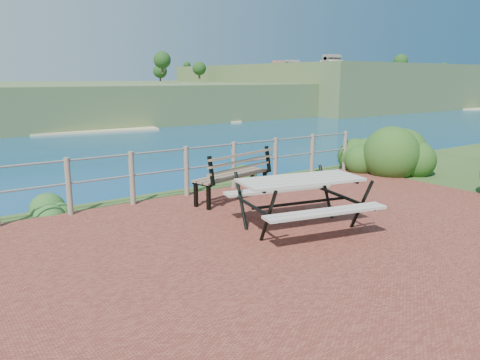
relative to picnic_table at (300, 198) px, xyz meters
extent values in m
cube|color=maroon|center=(-0.42, -0.48, -0.51)|extent=(10.00, 7.00, 0.12)
cylinder|color=#6B5B4C|center=(-2.72, 2.87, 0.01)|extent=(0.10, 0.10, 1.00)
cylinder|color=#6B5B4C|center=(-1.57, 2.87, 0.01)|extent=(0.10, 0.10, 1.00)
cylinder|color=#6B5B4C|center=(-0.42, 2.87, 0.01)|extent=(0.10, 0.10, 1.00)
cylinder|color=#6B5B4C|center=(0.73, 2.87, 0.01)|extent=(0.10, 0.10, 1.00)
cylinder|color=#6B5B4C|center=(1.88, 2.87, 0.01)|extent=(0.10, 0.10, 1.00)
cylinder|color=#6B5B4C|center=(3.03, 2.87, 0.01)|extent=(0.10, 0.10, 1.00)
cylinder|color=#6B5B4C|center=(4.18, 2.87, 0.01)|extent=(0.10, 0.10, 1.00)
cylinder|color=slate|center=(-0.42, 2.87, 0.46)|extent=(9.40, 0.04, 0.04)
cylinder|color=slate|center=(-0.42, 2.87, 0.06)|extent=(9.40, 0.04, 0.04)
cube|color=#445B2D|center=(139.58, 209.52, -6.51)|extent=(260.00, 180.00, 12.00)
cube|color=#445B2D|center=(199.58, 169.52, -2.51)|extent=(160.00, 120.00, 20.00)
cube|color=#C0B383|center=(129.58, 124.52, -12.26)|extent=(209.53, 114.73, 0.50)
cube|color=#A59E94|center=(0.00, 0.00, 0.29)|extent=(2.03, 1.18, 0.04)
cube|color=#A59E94|center=(0.00, 0.00, -0.03)|extent=(1.92, 0.69, 0.04)
cube|color=#A59E94|center=(0.00, 0.00, -0.03)|extent=(1.92, 0.69, 0.04)
cylinder|color=black|center=(0.00, 0.00, -0.08)|extent=(1.61, 0.40, 0.05)
cube|color=brown|center=(0.14, 2.07, -0.01)|extent=(1.81, 0.83, 0.04)
cube|color=brown|center=(0.14, 2.07, 0.30)|extent=(1.74, 0.54, 0.40)
cube|color=black|center=(0.14, 2.07, -0.25)|extent=(0.07, 0.08, 0.48)
cube|color=black|center=(0.14, 2.07, -0.25)|extent=(0.07, 0.08, 0.48)
cube|color=black|center=(0.14, 2.07, -0.25)|extent=(0.07, 0.08, 0.48)
cube|color=black|center=(0.14, 2.07, -0.25)|extent=(0.07, 0.08, 0.48)
ellipsoid|color=#164013|center=(4.89, 1.63, -0.51)|extent=(1.41, 1.41, 2.00)
ellipsoid|color=#164013|center=(4.75, 2.71, -0.51)|extent=(1.25, 1.25, 1.77)
ellipsoid|color=#1C4C1E|center=(-3.01, 3.41, -0.51)|extent=(0.73, 0.73, 0.46)
ellipsoid|color=#164013|center=(1.41, 3.69, -0.51)|extent=(0.68, 0.68, 0.39)
camera|label=1|loc=(-4.85, -5.19, 1.84)|focal=35.00mm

